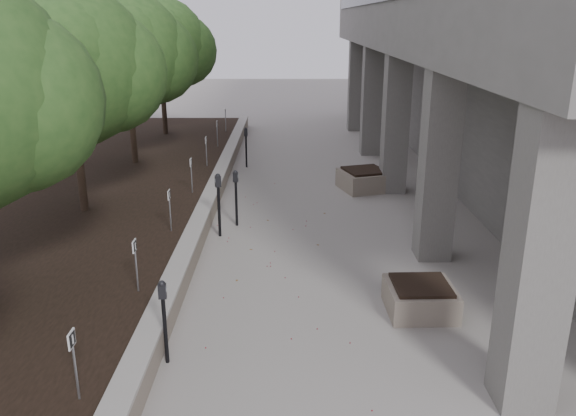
{
  "coord_description": "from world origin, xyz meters",
  "views": [
    {
      "loc": [
        0.27,
        -5.59,
        4.93
      ],
      "look_at": [
        0.27,
        5.54,
        1.26
      ],
      "focal_mm": 35.82,
      "sensor_mm": 36.0,
      "label": 1
    }
  ],
  "objects_px": {
    "crabapple_tree_4": "(128,79)",
    "planter_back": "(364,179)",
    "parking_meter_3": "(219,205)",
    "parking_meter_2": "(165,322)",
    "parking_meter_5": "(246,148)",
    "crabapple_tree_5": "(161,66)",
    "planter_front": "(420,297)",
    "crabapple_tree_3": "(72,100)",
    "parking_meter_4": "(236,198)"
  },
  "relations": [
    {
      "from": "crabapple_tree_4",
      "to": "planter_back",
      "type": "bearing_deg",
      "value": -13.87
    },
    {
      "from": "parking_meter_3",
      "to": "crabapple_tree_4",
      "type": "bearing_deg",
      "value": 99.42
    },
    {
      "from": "parking_meter_2",
      "to": "parking_meter_5",
      "type": "xyz_separation_m",
      "value": [
        0.38,
        12.0,
        0.02
      ]
    },
    {
      "from": "crabapple_tree_5",
      "to": "parking_meter_5",
      "type": "height_order",
      "value": "crabapple_tree_5"
    },
    {
      "from": "crabapple_tree_4",
      "to": "parking_meter_2",
      "type": "distance_m",
      "value": 11.81
    },
    {
      "from": "parking_meter_2",
      "to": "planter_back",
      "type": "height_order",
      "value": "parking_meter_2"
    },
    {
      "from": "planter_front",
      "to": "crabapple_tree_3",
      "type": "bearing_deg",
      "value": 148.74
    },
    {
      "from": "planter_back",
      "to": "parking_meter_4",
      "type": "bearing_deg",
      "value": -138.26
    },
    {
      "from": "crabapple_tree_3",
      "to": "crabapple_tree_5",
      "type": "distance_m",
      "value": 10.0
    },
    {
      "from": "parking_meter_5",
      "to": "crabapple_tree_3",
      "type": "bearing_deg",
      "value": -120.31
    },
    {
      "from": "crabapple_tree_3",
      "to": "parking_meter_3",
      "type": "height_order",
      "value": "crabapple_tree_3"
    },
    {
      "from": "crabapple_tree_3",
      "to": "parking_meter_2",
      "type": "distance_m",
      "value": 7.32
    },
    {
      "from": "parking_meter_5",
      "to": "crabapple_tree_5",
      "type": "bearing_deg",
      "value": 132.86
    },
    {
      "from": "crabapple_tree_3",
      "to": "planter_front",
      "type": "xyz_separation_m",
      "value": [
        7.4,
        -4.49,
        -2.85
      ]
    },
    {
      "from": "parking_meter_5",
      "to": "planter_back",
      "type": "relative_size",
      "value": 1.04
    },
    {
      "from": "parking_meter_4",
      "to": "parking_meter_5",
      "type": "relative_size",
      "value": 1.02
    },
    {
      "from": "crabapple_tree_4",
      "to": "parking_meter_3",
      "type": "relative_size",
      "value": 3.53
    },
    {
      "from": "parking_meter_5",
      "to": "planter_front",
      "type": "distance_m",
      "value": 11.08
    },
    {
      "from": "crabapple_tree_3",
      "to": "crabapple_tree_5",
      "type": "height_order",
      "value": "same"
    },
    {
      "from": "parking_meter_4",
      "to": "parking_meter_5",
      "type": "height_order",
      "value": "parking_meter_4"
    },
    {
      "from": "parking_meter_2",
      "to": "parking_meter_3",
      "type": "distance_m",
      "value": 5.31
    },
    {
      "from": "crabapple_tree_5",
      "to": "parking_meter_5",
      "type": "relative_size",
      "value": 3.9
    },
    {
      "from": "parking_meter_2",
      "to": "planter_back",
      "type": "relative_size",
      "value": 1.01
    },
    {
      "from": "crabapple_tree_4",
      "to": "parking_meter_2",
      "type": "height_order",
      "value": "crabapple_tree_4"
    },
    {
      "from": "parking_meter_3",
      "to": "planter_front",
      "type": "bearing_deg",
      "value": -64.66
    },
    {
      "from": "crabapple_tree_4",
      "to": "parking_meter_2",
      "type": "xyz_separation_m",
      "value": [
        3.25,
        -11.08,
        -2.44
      ]
    },
    {
      "from": "parking_meter_2",
      "to": "parking_meter_5",
      "type": "bearing_deg",
      "value": 84.34
    },
    {
      "from": "parking_meter_4",
      "to": "planter_back",
      "type": "relative_size",
      "value": 1.06
    },
    {
      "from": "parking_meter_4",
      "to": "crabapple_tree_5",
      "type": "bearing_deg",
      "value": 119.91
    },
    {
      "from": "crabapple_tree_4",
      "to": "parking_meter_4",
      "type": "distance_m",
      "value": 6.75
    },
    {
      "from": "crabapple_tree_4",
      "to": "parking_meter_5",
      "type": "xyz_separation_m",
      "value": [
        3.63,
        0.92,
        -2.42
      ]
    },
    {
      "from": "parking_meter_2",
      "to": "crabapple_tree_4",
      "type": "bearing_deg",
      "value": 102.5
    },
    {
      "from": "crabapple_tree_3",
      "to": "crabapple_tree_4",
      "type": "relative_size",
      "value": 1.0
    },
    {
      "from": "parking_meter_5",
      "to": "parking_meter_3",
      "type": "bearing_deg",
      "value": -90.31
    },
    {
      "from": "parking_meter_2",
      "to": "planter_front",
      "type": "height_order",
      "value": "parking_meter_2"
    },
    {
      "from": "crabapple_tree_3",
      "to": "crabapple_tree_4",
      "type": "bearing_deg",
      "value": 90.0
    },
    {
      "from": "crabapple_tree_3",
      "to": "parking_meter_5",
      "type": "xyz_separation_m",
      "value": [
        3.63,
        5.92,
        -2.42
      ]
    },
    {
      "from": "parking_meter_2",
      "to": "parking_meter_5",
      "type": "distance_m",
      "value": 12.0
    },
    {
      "from": "planter_front",
      "to": "planter_back",
      "type": "xyz_separation_m",
      "value": [
        -0.01,
        7.67,
        0.04
      ]
    },
    {
      "from": "parking_meter_2",
      "to": "parking_meter_4",
      "type": "bearing_deg",
      "value": 81.04
    },
    {
      "from": "planter_front",
      "to": "parking_meter_4",
      "type": "bearing_deg",
      "value": 129.01
    },
    {
      "from": "crabapple_tree_3",
      "to": "planter_back",
      "type": "bearing_deg",
      "value": 23.24
    },
    {
      "from": "parking_meter_5",
      "to": "parking_meter_4",
      "type": "bearing_deg",
      "value": -87.22
    },
    {
      "from": "planter_back",
      "to": "parking_meter_5",
      "type": "bearing_deg",
      "value": 143.91
    },
    {
      "from": "parking_meter_4",
      "to": "planter_front",
      "type": "height_order",
      "value": "parking_meter_4"
    },
    {
      "from": "crabapple_tree_5",
      "to": "parking_meter_4",
      "type": "relative_size",
      "value": 3.81
    },
    {
      "from": "crabapple_tree_3",
      "to": "parking_meter_3",
      "type": "distance_m",
      "value": 4.25
    },
    {
      "from": "crabapple_tree_3",
      "to": "crabapple_tree_5",
      "type": "relative_size",
      "value": 1.0
    },
    {
      "from": "parking_meter_3",
      "to": "parking_meter_4",
      "type": "distance_m",
      "value": 0.82
    },
    {
      "from": "parking_meter_4",
      "to": "parking_meter_5",
      "type": "bearing_deg",
      "value": 100.77
    }
  ]
}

